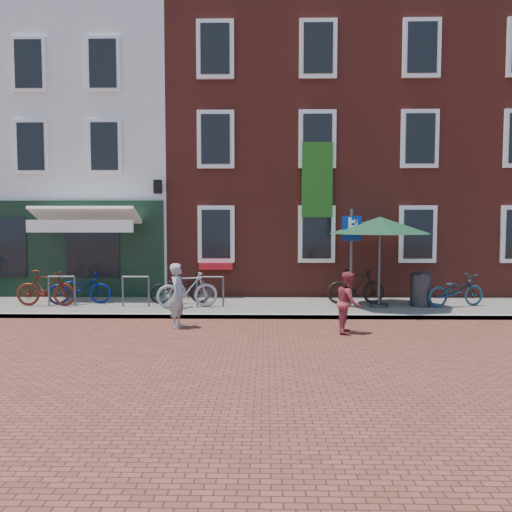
{
  "coord_description": "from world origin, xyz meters",
  "views": [
    {
      "loc": [
        1.99,
        -12.56,
        2.42
      ],
      "look_at": [
        1.75,
        0.26,
        1.53
      ],
      "focal_mm": 36.46,
      "sensor_mm": 36.0,
      "label": 1
    }
  ],
  "objects_px": {
    "bicycle_3": "(187,289)",
    "parking_sign": "(351,243)",
    "bicycle_5": "(356,286)",
    "bicycle_2": "(80,288)",
    "bicycle_4": "(180,288)",
    "bicycle_1": "(46,288)",
    "woman": "(178,296)",
    "boy": "(348,302)",
    "bicycle_6": "(456,290)",
    "litter_bin": "(421,287)",
    "parasol": "(380,222)"
  },
  "relations": [
    {
      "from": "parking_sign",
      "to": "bicycle_4",
      "type": "height_order",
      "value": "parking_sign"
    },
    {
      "from": "litter_bin",
      "to": "bicycle_2",
      "type": "distance_m",
      "value": 9.33
    },
    {
      "from": "woman",
      "to": "bicycle_2",
      "type": "relative_size",
      "value": 0.87
    },
    {
      "from": "litter_bin",
      "to": "woman",
      "type": "relative_size",
      "value": 0.7
    },
    {
      "from": "boy",
      "to": "bicycle_6",
      "type": "xyz_separation_m",
      "value": [
        3.34,
        2.88,
        -0.12
      ]
    },
    {
      "from": "parasol",
      "to": "boy",
      "type": "bearing_deg",
      "value": -114.23
    },
    {
      "from": "woman",
      "to": "boy",
      "type": "relative_size",
      "value": 1.1
    },
    {
      "from": "parking_sign",
      "to": "bicycle_1",
      "type": "bearing_deg",
      "value": 179.67
    },
    {
      "from": "litter_bin",
      "to": "bicycle_1",
      "type": "relative_size",
      "value": 0.63
    },
    {
      "from": "litter_bin",
      "to": "bicycle_6",
      "type": "height_order",
      "value": "litter_bin"
    },
    {
      "from": "bicycle_5",
      "to": "woman",
      "type": "bearing_deg",
      "value": 115.5
    },
    {
      "from": "parasol",
      "to": "boy",
      "type": "height_order",
      "value": "parasol"
    },
    {
      "from": "bicycle_2",
      "to": "bicycle_4",
      "type": "relative_size",
      "value": 1.0
    },
    {
      "from": "bicycle_3",
      "to": "bicycle_6",
      "type": "relative_size",
      "value": 0.97
    },
    {
      "from": "boy",
      "to": "bicycle_4",
      "type": "relative_size",
      "value": 0.79
    },
    {
      "from": "bicycle_1",
      "to": "woman",
      "type": "bearing_deg",
      "value": -119.49
    },
    {
      "from": "bicycle_1",
      "to": "bicycle_6",
      "type": "xyz_separation_m",
      "value": [
        11.04,
        0.14,
        -0.05
      ]
    },
    {
      "from": "woman",
      "to": "parking_sign",
      "type": "bearing_deg",
      "value": -53.13
    },
    {
      "from": "boy",
      "to": "bicycle_5",
      "type": "relative_size",
      "value": 0.82
    },
    {
      "from": "parasol",
      "to": "woman",
      "type": "relative_size",
      "value": 1.87
    },
    {
      "from": "bicycle_6",
      "to": "boy",
      "type": "bearing_deg",
      "value": 114.36
    },
    {
      "from": "parking_sign",
      "to": "woman",
      "type": "bearing_deg",
      "value": -152.3
    },
    {
      "from": "boy",
      "to": "bicycle_4",
      "type": "xyz_separation_m",
      "value": [
        -4.15,
        3.25,
        -0.12
      ]
    },
    {
      "from": "bicycle_2",
      "to": "bicycle_3",
      "type": "height_order",
      "value": "bicycle_3"
    },
    {
      "from": "bicycle_5",
      "to": "bicycle_3",
      "type": "bearing_deg",
      "value": 92.34
    },
    {
      "from": "woman",
      "to": "bicycle_6",
      "type": "height_order",
      "value": "woman"
    },
    {
      "from": "litter_bin",
      "to": "woman",
      "type": "bearing_deg",
      "value": -158.17
    },
    {
      "from": "parasol",
      "to": "bicycle_4",
      "type": "bearing_deg",
      "value": 175.31
    },
    {
      "from": "parasol",
      "to": "woman",
      "type": "xyz_separation_m",
      "value": [
        -5.0,
        -2.33,
        -1.64
      ]
    },
    {
      "from": "bicycle_4",
      "to": "bicycle_3",
      "type": "bearing_deg",
      "value": -168.78
    },
    {
      "from": "parasol",
      "to": "bicycle_3",
      "type": "height_order",
      "value": "parasol"
    },
    {
      "from": "litter_bin",
      "to": "bicycle_2",
      "type": "height_order",
      "value": "litter_bin"
    },
    {
      "from": "bicycle_2",
      "to": "bicycle_4",
      "type": "distance_m",
      "value": 2.78
    },
    {
      "from": "litter_bin",
      "to": "bicycle_1",
      "type": "bearing_deg",
      "value": -178.91
    },
    {
      "from": "parking_sign",
      "to": "woman",
      "type": "relative_size",
      "value": 1.8
    },
    {
      "from": "woman",
      "to": "bicycle_6",
      "type": "bearing_deg",
      "value": -62.06
    },
    {
      "from": "woman",
      "to": "bicycle_4",
      "type": "height_order",
      "value": "woman"
    },
    {
      "from": "bicycle_5",
      "to": "bicycle_2",
      "type": "bearing_deg",
      "value": 84.72
    },
    {
      "from": "bicycle_3",
      "to": "bicycle_5",
      "type": "height_order",
      "value": "same"
    },
    {
      "from": "bicycle_4",
      "to": "boy",
      "type": "bearing_deg",
      "value": -140.32
    },
    {
      "from": "bicycle_3",
      "to": "woman",
      "type": "bearing_deg",
      "value": 167.59
    },
    {
      "from": "litter_bin",
      "to": "bicycle_5",
      "type": "bearing_deg",
      "value": 168.26
    },
    {
      "from": "woman",
      "to": "bicycle_2",
      "type": "distance_m",
      "value": 4.13
    },
    {
      "from": "bicycle_5",
      "to": "boy",
      "type": "bearing_deg",
      "value": 160.77
    },
    {
      "from": "woman",
      "to": "bicycle_3",
      "type": "distance_m",
      "value": 2.09
    },
    {
      "from": "bicycle_1",
      "to": "bicycle_4",
      "type": "xyz_separation_m",
      "value": [
        3.55,
        0.51,
        -0.05
      ]
    },
    {
      "from": "parking_sign",
      "to": "bicycle_1",
      "type": "xyz_separation_m",
      "value": [
        -8.19,
        0.05,
        -1.22
      ]
    },
    {
      "from": "bicycle_3",
      "to": "parking_sign",
      "type": "bearing_deg",
      "value": -103.53
    },
    {
      "from": "parking_sign",
      "to": "woman",
      "type": "distance_m",
      "value": 4.9
    },
    {
      "from": "woman",
      "to": "bicycle_4",
      "type": "bearing_deg",
      "value": 17.48
    }
  ]
}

